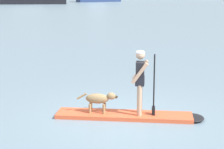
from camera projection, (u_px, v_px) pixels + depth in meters
ground_plane at (124, 117)px, 10.22m from camera, size 400.00×400.00×0.00m
paddleboard at (133, 116)px, 10.19m from camera, size 3.67×2.16×0.10m
person_paddler at (141, 78)px, 9.95m from camera, size 0.68×0.60×1.62m
dog at (99, 99)px, 10.19m from camera, size 0.99×0.51×0.54m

